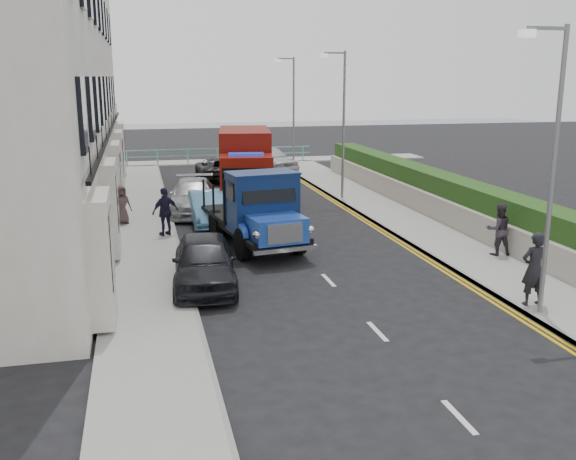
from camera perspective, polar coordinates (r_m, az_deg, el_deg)
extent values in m
plane|color=black|center=(17.17, 5.55, -6.49)|extent=(120.00, 120.00, 0.00)
cube|color=gray|center=(24.94, -12.67, -0.26)|extent=(2.40, 38.00, 0.12)
cube|color=gray|center=(27.09, 10.10, 0.95)|extent=(2.60, 38.00, 0.12)
cube|color=gray|center=(44.94, -6.40, 6.02)|extent=(30.00, 2.50, 0.12)
plane|color=#4C5A67|center=(75.67, -9.29, 8.90)|extent=(120.00, 120.00, 0.00)
cube|color=silver|center=(28.59, -22.48, 14.82)|extent=(6.00, 30.00, 14.00)
cube|color=black|center=(28.37, -15.51, 8.47)|extent=(0.12, 28.00, 0.10)
cube|color=#B2AD9E|center=(27.52, 12.64, 2.07)|extent=(0.30, 28.00, 1.00)
cube|color=#1B4014|center=(27.76, 13.98, 2.93)|extent=(1.20, 28.00, 1.70)
cube|color=#59B2A5|center=(44.03, -6.30, 7.21)|extent=(13.00, 0.08, 0.06)
cube|color=#59B2A5|center=(44.08, -6.29, 6.65)|extent=(13.00, 0.06, 0.05)
cylinder|color=slate|center=(16.52, 22.46, 4.30)|extent=(0.12, 0.12, 7.00)
cube|color=slate|center=(16.10, 22.07, 16.29)|extent=(1.00, 0.08, 0.08)
cube|color=beige|center=(15.82, 20.49, 16.05)|extent=(0.35, 0.18, 0.18)
cylinder|color=slate|center=(30.87, 4.96, 9.09)|extent=(0.12, 0.12, 7.00)
cube|color=slate|center=(30.65, 4.17, 15.43)|extent=(1.00, 0.08, 0.08)
cube|color=beige|center=(30.50, 3.24, 15.23)|extent=(0.35, 0.18, 0.18)
cylinder|color=slate|center=(40.48, 0.50, 10.18)|extent=(0.12, 0.12, 7.00)
cube|color=slate|center=(40.31, -0.20, 15.00)|extent=(1.00, 0.08, 0.08)
cube|color=beige|center=(40.19, -0.92, 14.83)|extent=(0.35, 0.18, 0.18)
cylinder|color=black|center=(20.88, -4.05, -1.28)|extent=(0.46, 1.10, 1.07)
cylinder|color=black|center=(21.55, 0.89, -0.78)|extent=(0.46, 1.10, 1.07)
cylinder|color=black|center=(23.78, -6.43, 0.50)|extent=(0.46, 1.10, 1.07)
cylinder|color=black|center=(24.37, -2.00, 0.89)|extent=(0.46, 1.10, 1.07)
cube|color=black|center=(22.58, -2.95, 0.27)|extent=(2.94, 5.61, 0.20)
cube|color=#214AB3|center=(20.61, -1.06, 0.15)|extent=(1.93, 1.70, 0.80)
cube|color=silver|center=(19.94, -0.28, -0.31)|extent=(1.17, 0.27, 0.61)
cube|color=#0E2150|center=(21.65, -2.30, 2.50)|extent=(2.41, 1.67, 1.95)
cube|color=black|center=(23.76, -4.04, 1.56)|extent=(2.80, 3.45, 0.13)
cylinder|color=black|center=(27.26, -5.69, 2.12)|extent=(0.43, 1.03, 1.00)
cylinder|color=black|center=(27.29, -1.67, 2.20)|extent=(0.43, 1.03, 1.00)
cylinder|color=black|center=(30.03, -5.63, 3.18)|extent=(0.43, 1.03, 1.00)
cylinder|color=black|center=(30.07, -1.98, 3.25)|extent=(0.43, 1.03, 1.00)
cylinder|color=black|center=(32.01, -5.59, 3.82)|extent=(0.43, 1.03, 1.00)
cylinder|color=black|center=(32.04, -2.16, 3.88)|extent=(0.43, 1.03, 1.00)
cube|color=black|center=(29.55, -3.79, 3.40)|extent=(3.00, 6.61, 0.23)
cube|color=maroon|center=(27.06, -3.72, 4.52)|extent=(2.42, 2.03, 2.00)
cube|color=black|center=(26.22, -3.68, 4.44)|extent=(1.99, 0.36, 1.00)
cube|color=maroon|center=(30.33, -3.87, 6.36)|extent=(2.94, 5.02, 2.73)
imported|color=black|center=(18.34, -7.45, -2.79)|extent=(2.14, 4.50, 1.48)
imported|color=#64A3D7|center=(26.12, -7.07, 1.94)|extent=(1.45, 4.03, 1.32)
imported|color=#A7A8AC|center=(28.41, -8.42, 2.96)|extent=(2.63, 5.18, 1.44)
imported|color=black|center=(37.48, -6.38, 5.44)|extent=(2.16, 4.67, 1.30)
imported|color=silver|center=(40.45, -1.79, 6.35)|extent=(3.59, 5.17, 1.63)
imported|color=black|center=(17.50, 21.04, -3.24)|extent=(0.72, 0.48, 1.93)
imported|color=#322B35|center=(22.07, 18.22, 0.06)|extent=(0.90, 0.74, 1.72)
imported|color=#1A1A2F|center=(23.99, -10.85, 1.62)|extent=(1.13, 0.84, 1.78)
imported|color=#463332|center=(26.32, -14.56, 2.19)|extent=(0.88, 0.74, 1.53)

